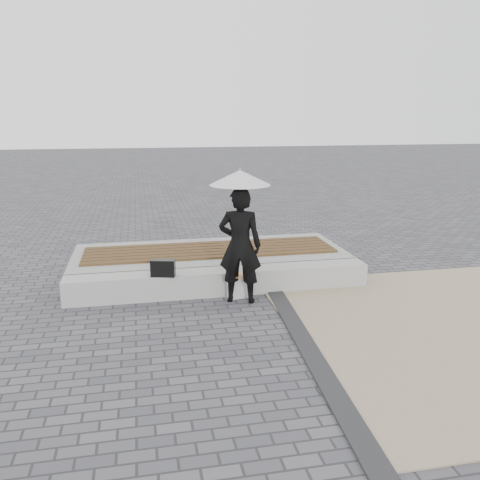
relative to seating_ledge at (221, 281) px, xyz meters
name	(u,v)px	position (x,y,z in m)	size (l,w,h in m)	color
ground	(240,332)	(0.00, -1.60, -0.20)	(80.00, 80.00, 0.00)	#525257
terrazzo_zone	(472,327)	(3.20, -2.10, -0.19)	(5.00, 5.00, 0.02)	tan
edging_band	(304,342)	(0.75, -2.10, -0.18)	(0.25, 5.20, 0.04)	#29292B
seating_ledge	(221,281)	(0.00, 0.00, 0.00)	(5.00, 0.45, 0.40)	#ACACA6
timber_platform	(210,261)	(0.00, 1.20, 0.00)	(5.00, 2.00, 0.40)	#A0A19C
timber_decking	(210,250)	(0.00, 1.20, 0.22)	(4.60, 1.20, 0.04)	brown
woman	(240,246)	(0.24, -0.44, 0.71)	(0.67, 0.44, 1.82)	black
parasol	(240,178)	(0.24, -0.44, 1.76)	(0.92, 0.92, 1.18)	#A7A7AB
handbag	(163,268)	(-0.94, -0.17, 0.33)	(0.38, 0.13, 0.27)	black
canvas_tote	(239,286)	(0.26, -0.28, 0.00)	(0.37, 0.16, 0.39)	silver
magazine	(240,275)	(0.26, -0.33, 0.20)	(0.34, 0.25, 0.01)	#E94733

